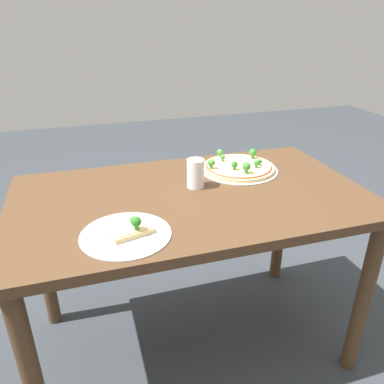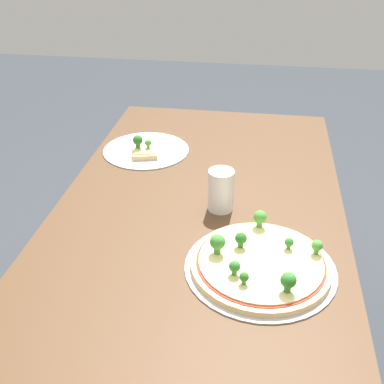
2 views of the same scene
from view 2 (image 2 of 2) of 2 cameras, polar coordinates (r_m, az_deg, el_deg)
name	(u,v)px [view 2 (image 2 of 2)]	position (r m, az deg, el deg)	size (l,w,h in m)	color
ground_plane	(199,380)	(1.84, 0.82, -21.43)	(8.00, 8.00, 0.00)	#33383D
dining_table	(200,230)	(1.38, 1.01, -4.50)	(1.33, 0.77, 0.76)	#4C331E
pizza_tray_whole	(260,263)	(1.09, 8.06, -8.38)	(0.34, 0.34, 0.07)	#B7B7BC
pizza_tray_slice	(145,149)	(1.59, -5.57, 5.09)	(0.28, 0.28, 0.07)	#B7B7BC
drinking_cup	(221,190)	(1.26, 3.44, 0.21)	(0.07, 0.07, 0.11)	white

